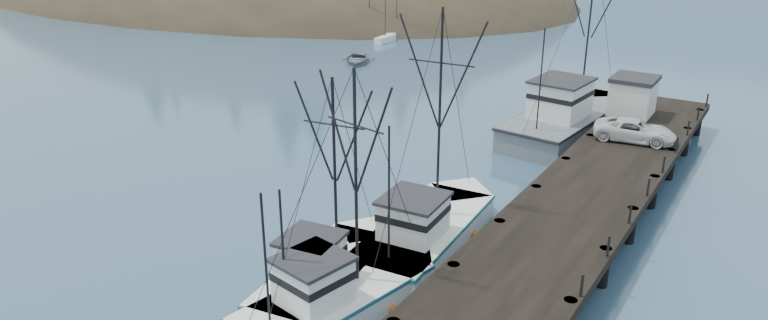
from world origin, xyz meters
TOP-DOWN VIEW (x-y plane):
  - ground at (0.00, 0.00)m, footprint 400.00×400.00m
  - pier at (14.00, 16.00)m, footprint 6.00×44.00m
  - headland at (-74.95, 78.61)m, footprint 134.80×78.00m
  - moored_sailboats at (-33.25, 58.10)m, footprint 24.05×12.83m
  - trawler_near at (7.62, 2.84)m, footprint 5.24×10.93m
  - trawler_mid at (5.95, 4.13)m, footprint 4.47×10.13m
  - trawler_far at (7.71, 10.36)m, footprint 4.69×12.25m
  - work_vessel at (8.33, 31.58)m, footprint 6.33×16.73m
  - pier_shed at (12.50, 32.05)m, footprint 3.00×3.20m
  - pickup_truck at (14.10, 26.39)m, footprint 5.33×2.99m
  - motorboat at (-18.15, 41.57)m, footprint 5.69×6.26m

SIDE VIEW (x-z plane):
  - headland at x=-74.95m, z-range -30.05..20.95m
  - ground at x=0.00m, z-range 0.00..0.00m
  - motorboat at x=-18.15m, z-range -0.53..0.53m
  - moored_sailboats at x=-33.25m, z-range -2.84..3.51m
  - trawler_mid at x=5.95m, z-range -4.25..5.89m
  - trawler_near at x=7.62m, z-range -4.71..6.35m
  - trawler_far at x=7.71m, z-range -5.36..7.00m
  - work_vessel at x=8.33m, z-range -5.66..8.12m
  - pier at x=14.00m, z-range 0.69..2.69m
  - pickup_truck at x=14.10m, z-range 2.00..3.41m
  - pier_shed at x=12.50m, z-range 2.02..4.82m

